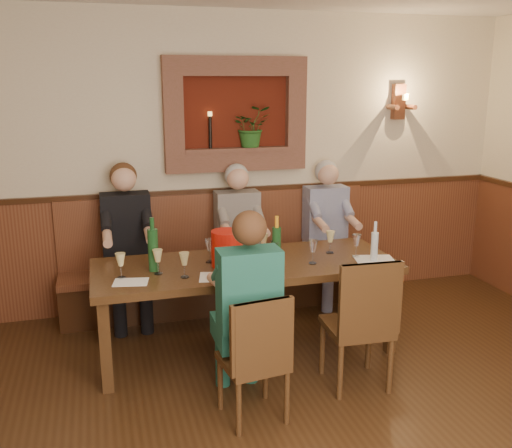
{
  "coord_description": "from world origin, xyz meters",
  "views": [
    {
      "loc": [
        -1.1,
        -2.34,
        2.17
      ],
      "look_at": [
        0.1,
        1.9,
        1.05
      ],
      "focal_mm": 40.0,
      "sensor_mm": 36.0,
      "label": 1
    }
  ],
  "objects_px": {
    "chair_near_right": "(357,348)",
    "person_bench_left": "(129,258)",
    "dining_table": "(246,272)",
    "person_bench_right": "(328,244)",
    "bench": "(221,275)",
    "water_bottle": "(374,246)",
    "wine_bottle_green_b": "(153,249)",
    "person_chair_front": "(246,326)",
    "person_bench_mid": "(240,252)",
    "spittoon_bucket": "(227,248)",
    "wine_bottle_green_a": "(277,245)",
    "chair_near_left": "(254,382)"
  },
  "relations": [
    {
      "from": "chair_near_left",
      "to": "wine_bottle_green_a",
      "type": "distance_m",
      "value": 1.17
    },
    {
      "from": "chair_near_right",
      "to": "person_chair_front",
      "type": "height_order",
      "value": "person_chair_front"
    },
    {
      "from": "dining_table",
      "to": "person_bench_mid",
      "type": "height_order",
      "value": "person_bench_mid"
    },
    {
      "from": "person_bench_left",
      "to": "person_bench_right",
      "type": "bearing_deg",
      "value": 0.05
    },
    {
      "from": "person_bench_left",
      "to": "chair_near_right",
      "type": "bearing_deg",
      "value": -46.86
    },
    {
      "from": "bench",
      "to": "wine_bottle_green_b",
      "type": "height_order",
      "value": "wine_bottle_green_b"
    },
    {
      "from": "person_bench_left",
      "to": "water_bottle",
      "type": "height_order",
      "value": "person_bench_left"
    },
    {
      "from": "person_bench_mid",
      "to": "spittoon_bucket",
      "type": "distance_m",
      "value": 0.97
    },
    {
      "from": "bench",
      "to": "person_bench_mid",
      "type": "relative_size",
      "value": 2.13
    },
    {
      "from": "person_bench_right",
      "to": "wine_bottle_green_b",
      "type": "xyz_separation_m",
      "value": [
        -1.79,
        -0.83,
        0.34
      ]
    },
    {
      "from": "dining_table",
      "to": "bench",
      "type": "height_order",
      "value": "bench"
    },
    {
      "from": "chair_near_left",
      "to": "person_bench_right",
      "type": "xyz_separation_m",
      "value": [
        1.27,
        1.81,
        0.33
      ]
    },
    {
      "from": "person_bench_mid",
      "to": "spittoon_bucket",
      "type": "xyz_separation_m",
      "value": [
        -0.32,
        -0.87,
        0.31
      ]
    },
    {
      "from": "dining_table",
      "to": "person_bench_right",
      "type": "xyz_separation_m",
      "value": [
        1.07,
        0.84,
        -0.09
      ]
    },
    {
      "from": "wine_bottle_green_b",
      "to": "water_bottle",
      "type": "distance_m",
      "value": 1.75
    },
    {
      "from": "dining_table",
      "to": "wine_bottle_green_a",
      "type": "relative_size",
      "value": 6.13
    },
    {
      "from": "person_bench_left",
      "to": "person_chair_front",
      "type": "bearing_deg",
      "value": -67.56
    },
    {
      "from": "dining_table",
      "to": "person_bench_right",
      "type": "distance_m",
      "value": 1.36
    },
    {
      "from": "person_bench_left",
      "to": "person_bench_right",
      "type": "distance_m",
      "value": 1.94
    },
    {
      "from": "chair_near_right",
      "to": "water_bottle",
      "type": "xyz_separation_m",
      "value": [
        0.38,
        0.53,
        0.59
      ]
    },
    {
      "from": "wine_bottle_green_b",
      "to": "spittoon_bucket",
      "type": "bearing_deg",
      "value": -3.2
    },
    {
      "from": "person_bench_right",
      "to": "person_chair_front",
      "type": "relative_size",
      "value": 1.02
    },
    {
      "from": "person_bench_mid",
      "to": "wine_bottle_green_b",
      "type": "relative_size",
      "value": 3.37
    },
    {
      "from": "wine_bottle_green_a",
      "to": "wine_bottle_green_b",
      "type": "xyz_separation_m",
      "value": [
        -0.95,
        0.1,
        0.01
      ]
    },
    {
      "from": "person_bench_left",
      "to": "water_bottle",
      "type": "distance_m",
      "value": 2.18
    },
    {
      "from": "wine_bottle_green_a",
      "to": "dining_table",
      "type": "bearing_deg",
      "value": 155.73
    },
    {
      "from": "chair_near_left",
      "to": "spittoon_bucket",
      "type": "bearing_deg",
      "value": 79.54
    },
    {
      "from": "person_chair_front",
      "to": "wine_bottle_green_b",
      "type": "bearing_deg",
      "value": 123.58
    },
    {
      "from": "water_bottle",
      "to": "dining_table",
      "type": "bearing_deg",
      "value": 166.95
    },
    {
      "from": "bench",
      "to": "person_bench_right",
      "type": "height_order",
      "value": "person_bench_right"
    },
    {
      "from": "dining_table",
      "to": "wine_bottle_green_b",
      "type": "xyz_separation_m",
      "value": [
        -0.72,
        0.0,
        0.25
      ]
    },
    {
      "from": "spittoon_bucket",
      "to": "person_bench_left",
      "type": "bearing_deg",
      "value": 129.58
    },
    {
      "from": "person_bench_mid",
      "to": "wine_bottle_green_b",
      "type": "height_order",
      "value": "person_bench_mid"
    },
    {
      "from": "person_bench_left",
      "to": "spittoon_bucket",
      "type": "xyz_separation_m",
      "value": [
        0.71,
        -0.86,
        0.29
      ]
    },
    {
      "from": "dining_table",
      "to": "person_bench_left",
      "type": "relative_size",
      "value": 1.64
    },
    {
      "from": "person_bench_mid",
      "to": "person_bench_right",
      "type": "height_order",
      "value": "person_bench_right"
    },
    {
      "from": "dining_table",
      "to": "person_bench_left",
      "type": "distance_m",
      "value": 1.21
    },
    {
      "from": "person_bench_left",
      "to": "person_bench_mid",
      "type": "bearing_deg",
      "value": 0.09
    },
    {
      "from": "person_bench_mid",
      "to": "person_chair_front",
      "type": "relative_size",
      "value": 1.02
    },
    {
      "from": "bench",
      "to": "water_bottle",
      "type": "height_order",
      "value": "bench"
    },
    {
      "from": "person_bench_left",
      "to": "wine_bottle_green_b",
      "type": "relative_size",
      "value": 3.49
    },
    {
      "from": "water_bottle",
      "to": "wine_bottle_green_a",
      "type": "bearing_deg",
      "value": 170.42
    },
    {
      "from": "chair_near_right",
      "to": "person_chair_front",
      "type": "distance_m",
      "value": 0.88
    },
    {
      "from": "bench",
      "to": "chair_near_right",
      "type": "xyz_separation_m",
      "value": [
        0.63,
        -1.71,
        -0.04
      ]
    },
    {
      "from": "wine_bottle_green_b",
      "to": "water_bottle",
      "type": "bearing_deg",
      "value": -7.78
    },
    {
      "from": "chair_near_right",
      "to": "person_bench_right",
      "type": "height_order",
      "value": "person_bench_right"
    },
    {
      "from": "dining_table",
      "to": "wine_bottle_green_a",
      "type": "height_order",
      "value": "wine_bottle_green_a"
    },
    {
      "from": "spittoon_bucket",
      "to": "wine_bottle_green_b",
      "type": "xyz_separation_m",
      "value": [
        -0.57,
        0.03,
        0.03
      ]
    },
    {
      "from": "chair_near_right",
      "to": "person_bench_left",
      "type": "xyz_separation_m",
      "value": [
        -1.5,
        1.6,
        0.32
      ]
    },
    {
      "from": "dining_table",
      "to": "bench",
      "type": "xyz_separation_m",
      "value": [
        0.0,
        0.94,
        -0.35
      ]
    }
  ]
}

